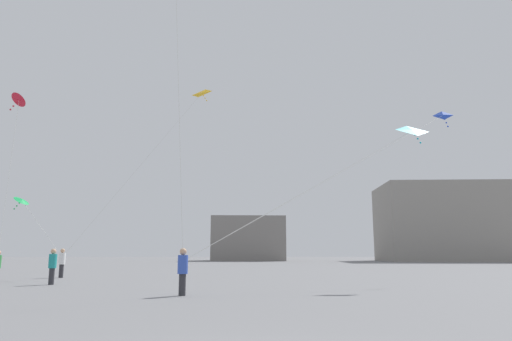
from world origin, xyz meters
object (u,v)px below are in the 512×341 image
at_px(kite_cobalt_delta, 433,121).
at_px(building_left_hall, 248,239).
at_px(person_in_white, 62,262).
at_px(kite_cyan_delta, 409,133).
at_px(person_in_teal, 52,265).
at_px(kite_amber_delta, 199,96).
at_px(kite_crimson_diamond, 19,101).
at_px(building_centre_hall, 448,223).
at_px(person_in_blue, 183,269).
at_px(kite_emerald_diamond, 22,200).

relative_size(kite_cobalt_delta, building_left_hall, 1.09).
xyz_separation_m(person_in_white, kite_cyan_delta, (20.50, -6.92, 6.79)).
bearing_deg(person_in_teal, kite_amber_delta, -146.00).
relative_size(kite_amber_delta, kite_cobalt_delta, 0.91).
relative_size(kite_amber_delta, kite_crimson_diamond, 1.48).
distance_m(person_in_teal, building_centre_hall, 73.30).
relative_size(person_in_blue, building_left_hall, 0.13).
relative_size(person_in_teal, person_in_white, 0.97).
height_order(kite_crimson_diamond, kite_emerald_diamond, kite_crimson_diamond).
height_order(kite_cyan_delta, building_centre_hall, building_centre_hall).
bearing_deg(building_centre_hall, kite_cyan_delta, -114.94).
distance_m(kite_amber_delta, kite_crimson_diamond, 14.72).
relative_size(person_in_teal, person_in_blue, 1.01).
xyz_separation_m(person_in_teal, kite_cobalt_delta, (21.20, 2.77, 8.46)).
distance_m(kite_cobalt_delta, building_left_hall, 61.85).
bearing_deg(kite_crimson_diamond, person_in_teal, -19.48).
relative_size(kite_amber_delta, kite_emerald_diamond, 3.31).
xyz_separation_m(person_in_teal, person_in_blue, (7.53, -5.89, -0.01)).
bearing_deg(person_in_teal, kite_crimson_diamond, -49.63).
bearing_deg(building_centre_hall, kite_crimson_diamond, -130.81).
bearing_deg(kite_crimson_diamond, kite_emerald_diamond, 111.41).
distance_m(person_in_teal, kite_cyan_delta, 19.66).
height_order(kite_cobalt_delta, building_left_hall, kite_cobalt_delta).
relative_size(kite_crimson_diamond, kite_cyan_delta, 0.78).
height_order(person_in_blue, building_centre_hall, building_centre_hall).
xyz_separation_m(person_in_white, person_in_blue, (9.60, -12.08, -0.04)).
bearing_deg(kite_cobalt_delta, person_in_teal, -172.57).
distance_m(kite_crimson_diamond, kite_cobalt_delta, 24.38).
distance_m(kite_cyan_delta, kite_emerald_diamond, 25.20).
xyz_separation_m(kite_crimson_diamond, kite_cobalt_delta, (24.31, 1.67, -0.65)).
relative_size(person_in_white, kite_amber_delta, 0.14).
height_order(kite_crimson_diamond, kite_cyan_delta, kite_crimson_diamond).
xyz_separation_m(kite_emerald_diamond, building_left_hall, (14.81, 56.27, -1.02)).
height_order(kite_amber_delta, kite_crimson_diamond, kite_amber_delta).
bearing_deg(kite_crimson_diamond, kite_cyan_delta, -4.84).
relative_size(person_in_blue, kite_cobalt_delta, 0.12).
bearing_deg(kite_cyan_delta, kite_cobalt_delta, 51.51).
height_order(kite_amber_delta, building_left_hall, kite_amber_delta).
distance_m(kite_emerald_diamond, kite_cobalt_delta, 27.30).
bearing_deg(person_in_white, kite_crimson_diamond, 145.02).
distance_m(person_in_teal, person_in_white, 6.53).
xyz_separation_m(person_in_teal, building_left_hall, (9.40, 63.24, 3.07)).
bearing_deg(building_left_hall, kite_cyan_delta, -81.97).
bearing_deg(person_in_white, kite_emerald_diamond, 53.39).
distance_m(kite_emerald_diamond, building_left_hall, 58.20).
height_order(kite_crimson_diamond, building_left_hall, kite_crimson_diamond).
bearing_deg(building_left_hall, kite_cobalt_delta, -78.95).
bearing_deg(kite_cobalt_delta, building_left_hall, 101.05).
xyz_separation_m(kite_emerald_diamond, kite_cobalt_delta, (26.61, -4.20, 4.38)).
distance_m(person_in_teal, building_left_hall, 64.01).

